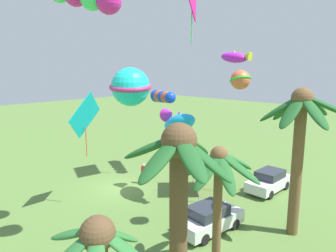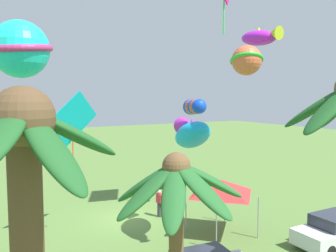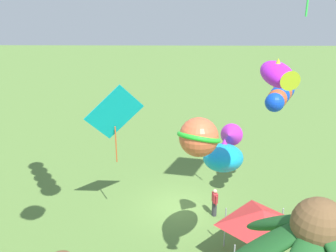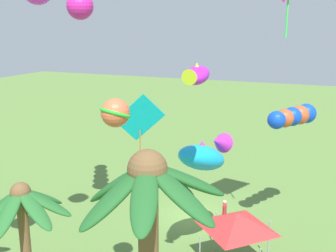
{
  "view_description": "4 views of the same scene",
  "coord_description": "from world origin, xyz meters",
  "px_view_note": "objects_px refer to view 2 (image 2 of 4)",
  "views": [
    {
      "loc": [
        13.44,
        17.79,
        8.83
      ],
      "look_at": [
        -0.32,
        4.7,
        5.24
      ],
      "focal_mm": 33.63,
      "sensor_mm": 36.0,
      "label": 1
    },
    {
      "loc": [
        7.43,
        18.08,
        7.04
      ],
      "look_at": [
        0.34,
        5.61,
        5.82
      ],
      "focal_mm": 36.81,
      "sensor_mm": 36.0,
      "label": 2
    },
    {
      "loc": [
        0.38,
        18.06,
        11.63
      ],
      "look_at": [
        0.55,
        4.7,
        6.63
      ],
      "focal_mm": 40.43,
      "sensor_mm": 36.0,
      "label": 3
    },
    {
      "loc": [
        -6.8,
        21.02,
        10.99
      ],
      "look_at": [
        -0.54,
        5.75,
        6.88
      ],
      "focal_mm": 43.12,
      "sensor_mm": 36.0,
      "label": 4
    }
  ],
  "objects_px": {
    "palm_tree_0": "(177,203)",
    "kite_fish_7": "(191,133)",
    "festival_tent": "(221,187)",
    "kite_ball_8": "(247,60)",
    "kite_diamond_1": "(72,121)",
    "kite_fish_5": "(261,37)",
    "kite_tube_4": "(194,107)",
    "parked_car_0": "(333,230)",
    "kite_ball_6": "(20,49)",
    "palm_tree_2": "(26,206)",
    "spectator_0": "(159,203)"
  },
  "relations": [
    {
      "from": "festival_tent",
      "to": "kite_ball_8",
      "type": "xyz_separation_m",
      "value": [
        3.13,
        5.11,
        5.73
      ]
    },
    {
      "from": "festival_tent",
      "to": "kite_fish_5",
      "type": "bearing_deg",
      "value": 75.21
    },
    {
      "from": "palm_tree_0",
      "to": "kite_diamond_1",
      "type": "relative_size",
      "value": 1.4
    },
    {
      "from": "palm_tree_0",
      "to": "spectator_0",
      "type": "bearing_deg",
      "value": -115.83
    },
    {
      "from": "parked_car_0",
      "to": "kite_ball_6",
      "type": "height_order",
      "value": "kite_ball_6"
    },
    {
      "from": "palm_tree_0",
      "to": "parked_car_0",
      "type": "distance_m",
      "value": 11.03
    },
    {
      "from": "palm_tree_0",
      "to": "spectator_0",
      "type": "height_order",
      "value": "palm_tree_0"
    },
    {
      "from": "palm_tree_2",
      "to": "palm_tree_0",
      "type": "bearing_deg",
      "value": -164.19
    },
    {
      "from": "festival_tent",
      "to": "kite_fish_5",
      "type": "xyz_separation_m",
      "value": [
        0.91,
        3.43,
        6.9
      ]
    },
    {
      "from": "parked_car_0",
      "to": "kite_tube_4",
      "type": "distance_m",
      "value": 10.64
    },
    {
      "from": "kite_ball_6",
      "to": "festival_tent",
      "type": "bearing_deg",
      "value": -154.07
    },
    {
      "from": "palm_tree_0",
      "to": "festival_tent",
      "type": "relative_size",
      "value": 1.98
    },
    {
      "from": "kite_fish_7",
      "to": "spectator_0",
      "type": "bearing_deg",
      "value": -92.54
    },
    {
      "from": "kite_diamond_1",
      "to": "festival_tent",
      "type": "bearing_deg",
      "value": 151.42
    },
    {
      "from": "kite_ball_8",
      "to": "parked_car_0",
      "type": "bearing_deg",
      "value": -168.54
    },
    {
      "from": "kite_ball_8",
      "to": "kite_fish_7",
      "type": "bearing_deg",
      "value": -105.16
    },
    {
      "from": "festival_tent",
      "to": "kite_diamond_1",
      "type": "distance_m",
      "value": 8.19
    },
    {
      "from": "kite_fish_7",
      "to": "festival_tent",
      "type": "bearing_deg",
      "value": 170.01
    },
    {
      "from": "kite_diamond_1",
      "to": "kite_ball_8",
      "type": "relative_size",
      "value": 2.81
    },
    {
      "from": "parked_car_0",
      "to": "kite_tube_4",
      "type": "bearing_deg",
      "value": -77.07
    },
    {
      "from": "parked_car_0",
      "to": "kite_fish_5",
      "type": "relative_size",
      "value": 2.07
    },
    {
      "from": "kite_fish_5",
      "to": "palm_tree_0",
      "type": "bearing_deg",
      "value": 27.09
    },
    {
      "from": "spectator_0",
      "to": "festival_tent",
      "type": "distance_m",
      "value": 4.45
    },
    {
      "from": "kite_ball_6",
      "to": "kite_ball_8",
      "type": "distance_m",
      "value": 6.67
    },
    {
      "from": "parked_car_0",
      "to": "kite_ball_8",
      "type": "bearing_deg",
      "value": 11.46
    },
    {
      "from": "palm_tree_2",
      "to": "kite_ball_6",
      "type": "bearing_deg",
      "value": -96.6
    },
    {
      "from": "palm_tree_0",
      "to": "kite_fish_7",
      "type": "distance_m",
      "value": 8.11
    },
    {
      "from": "kite_fish_5",
      "to": "kite_fish_7",
      "type": "distance_m",
      "value": 5.57
    },
    {
      "from": "kite_tube_4",
      "to": "kite_diamond_1",
      "type": "bearing_deg",
      "value": 10.34
    },
    {
      "from": "palm_tree_2",
      "to": "kite_fish_7",
      "type": "xyz_separation_m",
      "value": [
        -8.42,
        -7.57,
        0.14
      ]
    },
    {
      "from": "spectator_0",
      "to": "festival_tent",
      "type": "height_order",
      "value": "festival_tent"
    },
    {
      "from": "parked_car_0",
      "to": "kite_diamond_1",
      "type": "height_order",
      "value": "kite_diamond_1"
    },
    {
      "from": "festival_tent",
      "to": "kite_diamond_1",
      "type": "bearing_deg",
      "value": -28.58
    },
    {
      "from": "kite_diamond_1",
      "to": "kite_fish_7",
      "type": "distance_m",
      "value": 5.9
    },
    {
      "from": "spectator_0",
      "to": "kite_ball_8",
      "type": "height_order",
      "value": "kite_ball_8"
    },
    {
      "from": "kite_diamond_1",
      "to": "kite_fish_7",
      "type": "relative_size",
      "value": 1.05
    },
    {
      "from": "kite_ball_6",
      "to": "kite_ball_8",
      "type": "bearing_deg",
      "value": 177.03
    },
    {
      "from": "palm_tree_0",
      "to": "parked_car_0",
      "type": "height_order",
      "value": "palm_tree_0"
    },
    {
      "from": "kite_fish_5",
      "to": "kite_ball_8",
      "type": "relative_size",
      "value": 1.32
    },
    {
      "from": "palm_tree_0",
      "to": "kite_fish_5",
      "type": "height_order",
      "value": "kite_fish_5"
    },
    {
      "from": "kite_diamond_1",
      "to": "kite_ball_6",
      "type": "xyz_separation_m",
      "value": [
        3.25,
        8.33,
        2.29
      ]
    },
    {
      "from": "palm_tree_0",
      "to": "kite_tube_4",
      "type": "xyz_separation_m",
      "value": [
        -8.1,
        -11.31,
        2.05
      ]
    },
    {
      "from": "parked_car_0",
      "to": "kite_diamond_1",
      "type": "xyz_separation_m",
      "value": [
        10.27,
        -7.28,
        5.1
      ]
    },
    {
      "from": "palm_tree_2",
      "to": "kite_diamond_1",
      "type": "relative_size",
      "value": 1.79
    },
    {
      "from": "palm_tree_0",
      "to": "spectator_0",
      "type": "distance_m",
      "value": 11.75
    },
    {
      "from": "palm_tree_0",
      "to": "parked_car_0",
      "type": "bearing_deg",
      "value": -166.03
    },
    {
      "from": "palm_tree_2",
      "to": "kite_fish_7",
      "type": "height_order",
      "value": "palm_tree_2"
    },
    {
      "from": "spectator_0",
      "to": "kite_ball_6",
      "type": "relative_size",
      "value": 0.76
    },
    {
      "from": "kite_tube_4",
      "to": "parked_car_0",
      "type": "bearing_deg",
      "value": 102.93
    },
    {
      "from": "palm_tree_0",
      "to": "kite_ball_8",
      "type": "relative_size",
      "value": 3.92
    }
  ]
}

